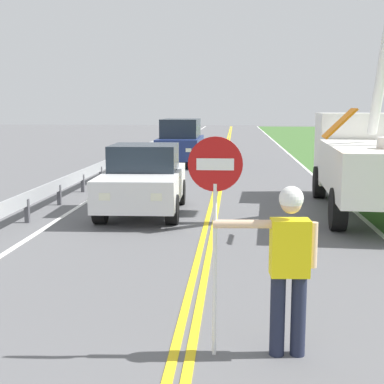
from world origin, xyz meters
TOP-DOWN VIEW (x-y plane):
  - centerline_yellow_left at (-0.09, 20.00)m, footprint 0.11×110.00m
  - centerline_yellow_right at (0.09, 20.00)m, footprint 0.11×110.00m
  - edge_line_right at (3.60, 20.00)m, footprint 0.12×110.00m
  - edge_line_left at (-3.60, 20.00)m, footprint 0.12×110.00m
  - flagger_worker at (1.11, 4.67)m, footprint 1.09×0.27m
  - stop_sign_paddle at (0.34, 4.62)m, footprint 0.56×0.04m
  - utility_bucket_truck at (3.93, 13.19)m, footprint 3.01×6.92m
  - oncoming_sedan_nearest at (-1.73, 12.36)m, footprint 2.03×4.16m
  - oncoming_suv_second at (-1.95, 23.91)m, footprint 1.93×4.61m
  - guardrail_left_shoulder at (-4.20, 16.67)m, footprint 0.10×32.00m

SIDE VIEW (x-z plane):
  - centerline_yellow_left at x=-0.09m, z-range 0.00..0.01m
  - centerline_yellow_right at x=0.09m, z-range 0.00..0.01m
  - edge_line_right at x=3.60m, z-range 0.00..0.01m
  - edge_line_left at x=-3.60m, z-range 0.00..0.01m
  - guardrail_left_shoulder at x=-4.20m, z-range 0.16..0.87m
  - oncoming_sedan_nearest at x=-1.73m, z-range -0.02..1.68m
  - flagger_worker at x=1.11m, z-range 0.13..1.96m
  - oncoming_suv_second at x=-1.95m, z-range 0.01..2.11m
  - utility_bucket_truck at x=3.93m, z-range -1.59..4.46m
  - stop_sign_paddle at x=0.34m, z-range 0.54..2.87m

